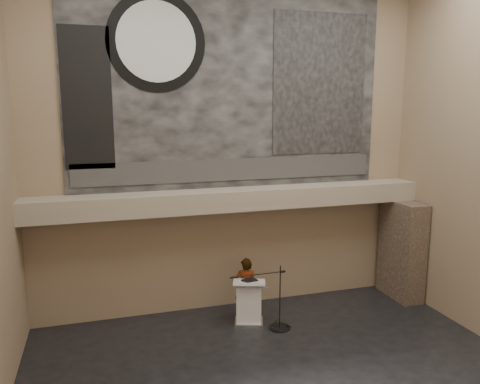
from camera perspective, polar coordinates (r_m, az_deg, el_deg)
name	(u,v)px	position (r m, az deg, el deg)	size (l,w,h in m)	color
wall_back	(231,146)	(11.88, -1.13, 5.65)	(10.00, 0.02, 8.50)	#8A7058
wall_front	(469,213)	(4.78, 26.09, -2.36)	(10.00, 0.02, 8.50)	#8A7058
soffit	(235,199)	(11.68, -0.57, -0.87)	(10.00, 0.80, 0.50)	gray
sprinkler_left	(172,215)	(11.35, -8.28, -2.75)	(0.04, 0.04, 0.06)	#B2893D
sprinkler_right	(305,206)	(12.35, 7.99, -1.68)	(0.04, 0.04, 0.06)	#B2893D
banner	(231,87)	(11.82, -1.12, 12.66)	(8.00, 0.05, 5.00)	black
banner_text_strip	(232,170)	(11.88, -1.03, 2.74)	(7.76, 0.02, 0.55)	#2E2E2E
banner_clock_rim	(156,42)	(11.51, -10.16, 17.57)	(2.30, 2.30, 0.02)	black
banner_clock_face	(157,42)	(11.49, -10.14, 17.59)	(1.84, 1.84, 0.02)	silver
banner_building_print	(320,84)	(12.66, 9.71, 12.82)	(2.60, 0.02, 3.60)	black
banner_brick_print	(87,99)	(11.32, -18.15, 10.75)	(1.10, 0.02, 3.20)	black
stone_pier	(402,250)	(13.72, 19.12, -6.64)	(0.60, 1.40, 2.70)	#3E3126
lectern	(249,302)	(11.64, 1.09, -13.29)	(0.89, 0.75, 1.14)	silver
binder	(249,280)	(11.42, 1.16, -10.72)	(0.33, 0.26, 0.04)	black
papers	(244,282)	(11.35, 0.47, -10.92)	(0.21, 0.29, 0.01)	silver
speaker_person	(246,288)	(11.89, 0.72, -11.61)	(0.57, 0.37, 1.55)	beige
mic_stand	(278,319)	(11.59, 4.64, -15.21)	(1.49, 0.52, 1.56)	black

